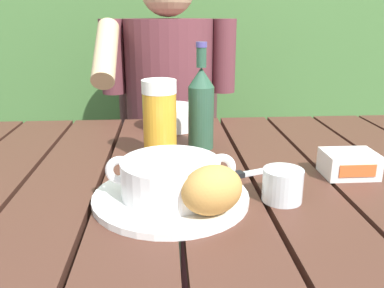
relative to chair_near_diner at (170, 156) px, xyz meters
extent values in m
cube|color=#4B2A20|center=(-0.22, -0.92, 0.26)|extent=(0.14, 0.95, 0.04)
cube|color=#4B2A20|center=(-0.07, -0.92, 0.26)|extent=(0.14, 0.95, 0.04)
cube|color=#4B2A20|center=(0.08, -0.92, 0.26)|extent=(0.14, 0.95, 0.04)
cube|color=#4B2A20|center=(0.22, -0.92, 0.26)|extent=(0.14, 0.95, 0.04)
cube|color=#4B2A20|center=(0.37, -0.92, 0.26)|extent=(0.14, 0.95, 0.04)
cube|color=#4B2A20|center=(0.08, -0.47, 0.20)|extent=(1.29, 0.03, 0.08)
cube|color=#4B2A20|center=(-0.55, -0.48, -0.12)|extent=(0.06, 0.06, 0.72)
cube|color=#4B2A20|center=(0.70, -0.48, -0.12)|extent=(0.06, 0.06, 0.72)
cube|color=#477138|center=(0.08, 0.58, 0.42)|extent=(3.96, 0.60, 1.79)
cylinder|color=#4C3823|center=(0.87, 0.73, 0.24)|extent=(0.10, 0.10, 1.43)
cylinder|color=#472C2A|center=(0.20, -0.28, -0.25)|extent=(0.04, 0.04, 0.46)
cylinder|color=#472C2A|center=(-0.20, -0.28, -0.25)|extent=(0.04, 0.04, 0.46)
cylinder|color=#472C2A|center=(0.20, 0.16, -0.25)|extent=(0.04, 0.04, 0.46)
cylinder|color=#472C2A|center=(-0.20, 0.16, -0.25)|extent=(0.04, 0.04, 0.46)
cube|color=#472C2A|center=(0.00, -0.06, -0.01)|extent=(0.45, 0.47, 0.02)
cylinder|color=#472C2A|center=(0.20, 0.16, 0.23)|extent=(0.04, 0.04, 0.49)
cylinder|color=#472C2A|center=(-0.20, 0.16, 0.23)|extent=(0.04, 0.04, 0.49)
cube|color=#472C2A|center=(0.00, 0.16, 0.15)|extent=(0.41, 0.02, 0.04)
cube|color=#472C2A|center=(0.00, 0.16, 0.28)|extent=(0.41, 0.02, 0.04)
cube|color=#472C2A|center=(0.00, 0.16, 0.40)|extent=(0.41, 0.02, 0.04)
cylinder|color=brown|center=(0.08, -0.36, -0.25)|extent=(0.11, 0.11, 0.45)
cylinder|color=brown|center=(0.08, -0.26, 0.03)|extent=(0.13, 0.40, 0.13)
cylinder|color=brown|center=(-0.09, -0.36, -0.25)|extent=(0.11, 0.11, 0.45)
cylinder|color=brown|center=(-0.09, -0.26, 0.03)|extent=(0.13, 0.40, 0.13)
cylinder|color=brown|center=(0.00, -0.16, 0.30)|extent=(0.32, 0.32, 0.54)
cylinder|color=brown|center=(0.20, -0.18, 0.44)|extent=(0.08, 0.08, 0.26)
cylinder|color=brown|center=(-0.20, -0.18, 0.44)|extent=(0.08, 0.08, 0.26)
cylinder|color=tan|center=(-0.20, -0.34, 0.47)|extent=(0.07, 0.25, 0.21)
cylinder|color=white|center=(-0.01, -1.02, 0.28)|extent=(0.27, 0.27, 0.01)
cylinder|color=white|center=(-0.01, -1.02, 0.32)|extent=(0.17, 0.17, 0.06)
cylinder|color=orange|center=(-0.01, -1.02, 0.33)|extent=(0.15, 0.15, 0.01)
torus|color=white|center=(-0.10, -1.02, 0.34)|extent=(0.05, 0.01, 0.05)
torus|color=white|center=(0.07, -1.02, 0.34)|extent=(0.05, 0.01, 0.05)
ellipsoid|color=#C58B43|center=(0.05, -1.09, 0.33)|extent=(0.12, 0.11, 0.08)
cylinder|color=gold|center=(-0.03, -0.80, 0.35)|extent=(0.07, 0.07, 0.15)
cylinder|color=white|center=(-0.03, -0.80, 0.44)|extent=(0.07, 0.07, 0.03)
cylinder|color=#2B503B|center=(0.07, -0.73, 0.35)|extent=(0.06, 0.06, 0.15)
cone|color=#2B503B|center=(0.07, -0.73, 0.45)|extent=(0.06, 0.06, 0.04)
cylinder|color=#2B503B|center=(0.07, -0.73, 0.49)|extent=(0.02, 0.02, 0.04)
cylinder|color=#4C4389|center=(0.07, -0.73, 0.52)|extent=(0.03, 0.03, 0.01)
cylinder|color=silver|center=(0.18, -1.03, 0.31)|extent=(0.07, 0.07, 0.06)
cube|color=white|center=(0.35, -0.92, 0.30)|extent=(0.10, 0.08, 0.05)
cube|color=orange|center=(0.35, -0.96, 0.30)|extent=(0.07, 0.00, 0.02)
cube|color=silver|center=(0.16, -0.90, 0.28)|extent=(0.12, 0.06, 0.00)
cube|color=black|center=(0.10, -0.93, 0.28)|extent=(0.07, 0.04, 0.01)
cylinder|color=white|center=(0.00, -0.54, 0.31)|extent=(0.15, 0.15, 0.06)
camera|label=1|loc=(-0.02, -1.66, 0.59)|focal=37.88mm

